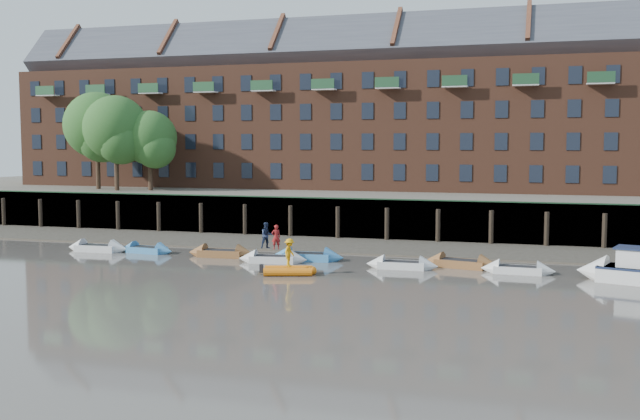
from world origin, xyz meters
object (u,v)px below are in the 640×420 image
at_px(rowboat_7, 518,270).
at_px(person_rib_crew, 290,252).
at_px(rowboat_2, 221,253).
at_px(rowboat_3, 273,259).
at_px(person_rower_b, 267,235).
at_px(rowboat_1, 147,250).
at_px(rib_tender, 290,271).
at_px(motor_launch, 626,271).
at_px(person_rower_a, 276,237).
at_px(rowboat_4, 308,257).
at_px(rowboat_0, 98,248).
at_px(rowboat_6, 461,263).
at_px(rowboat_5, 402,265).

xyz_separation_m(rowboat_7, person_rib_crew, (-12.70, -4.37, 1.09)).
xyz_separation_m(rowboat_2, rowboat_3, (4.20, -1.33, -0.01)).
height_order(rowboat_7, person_rower_b, person_rower_b).
distance_m(rowboat_1, rib_tender, 13.57).
xyz_separation_m(motor_launch, person_rower_a, (-20.78, 0.69, 1.02)).
distance_m(rowboat_7, person_rower_b, 15.75).
bearing_deg(rowboat_4, person_rib_crew, -86.72).
bearing_deg(person_rib_crew, rowboat_1, 69.45).
bearing_deg(person_rower_a, rowboat_3, -34.43).
relative_size(rowboat_3, rowboat_4, 0.94).
distance_m(person_rower_a, person_rib_crew, 4.56).
relative_size(rowboat_0, rowboat_1, 1.10).
bearing_deg(rib_tender, person_rower_a, 103.92).
height_order(rowboat_1, person_rib_crew, person_rib_crew).
bearing_deg(rowboat_2, rowboat_6, -2.75).
height_order(rowboat_6, person_rib_crew, person_rib_crew).
bearing_deg(person_rib_crew, rib_tender, -2.13).
height_order(rib_tender, motor_launch, motor_launch).
relative_size(rowboat_2, person_rower_a, 3.02).
bearing_deg(rowboat_3, rowboat_0, 167.34).
height_order(rowboat_4, rowboat_5, rowboat_4).
bearing_deg(rowboat_1, rowboat_5, 2.58).
height_order(rowboat_2, rowboat_5, rowboat_2).
height_order(rib_tender, person_rower_b, person_rower_b).
height_order(rowboat_5, person_rib_crew, person_rib_crew).
bearing_deg(rowboat_2, person_rib_crew, -41.92).
xyz_separation_m(rowboat_7, person_rower_a, (-14.98, -0.43, 1.44)).
height_order(rowboat_0, rowboat_5, rowboat_0).
relative_size(rowboat_0, rowboat_6, 0.95).
distance_m(rowboat_2, rowboat_4, 6.06).
bearing_deg(person_rower_b, rib_tender, -92.18).
distance_m(rowboat_3, rowboat_6, 11.88).
relative_size(rowboat_3, rowboat_6, 0.93).
bearing_deg(person_rower_b, person_rower_a, -52.36).
xyz_separation_m(rowboat_0, person_rower_a, (13.87, -1.12, 1.43)).
bearing_deg(rowboat_6, rowboat_4, -167.88).
relative_size(person_rower_a, person_rib_crew, 0.97).
bearing_deg(rowboat_5, rowboat_6, 21.72).
height_order(rowboat_6, rowboat_7, rowboat_6).
bearing_deg(rowboat_4, person_rower_a, -140.30).
bearing_deg(rowboat_7, rowboat_6, 162.73).
xyz_separation_m(rowboat_1, rowboat_4, (11.81, 0.01, 0.03)).
distance_m(rowboat_4, rowboat_6, 9.92).
distance_m(rowboat_6, person_rib_crew, 10.85).
distance_m(rowboat_2, person_rower_b, 4.18).
distance_m(rowboat_4, motor_launch, 19.28).
bearing_deg(person_rower_a, rowboat_7, 149.66).
bearing_deg(rowboat_2, rowboat_1, 174.45).
relative_size(rowboat_2, rowboat_3, 1.03).
xyz_separation_m(rowboat_2, person_rib_crew, (6.70, -5.27, 1.07)).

